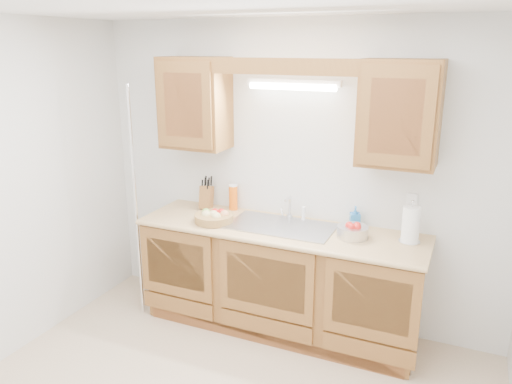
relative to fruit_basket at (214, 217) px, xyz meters
The scene contains 17 objects.
room 1.25m from the fruit_basket, 63.55° to the right, with size 3.52×3.50×2.50m.
base_cabinets 0.75m from the fruit_basket, 11.93° to the left, with size 2.20×0.60×0.86m, color brown.
countertop 0.55m from the fruit_basket, 10.40° to the left, with size 2.30×0.63×0.04m, color tan.
upper_cabinet_left 0.96m from the fruit_basket, 139.32° to the left, with size 0.55×0.33×0.75m, color brown.
upper_cabinet_right 1.65m from the fruit_basket, 10.31° to the left, with size 0.55×0.33×0.75m, color brown.
valance 1.32m from the fruit_basket, 10.91° to the left, with size 2.20×0.05×0.12m, color brown.
fluorescent_fixture 1.23m from the fruit_basket, 31.51° to the left, with size 0.76×0.08×0.08m.
sink 0.57m from the fruit_basket, 12.56° to the left, with size 0.84×0.46×0.36m.
wire_shelf_pole 0.68m from the fruit_basket, 167.12° to the right, with size 0.03×0.03×2.00m, color silver.
outlet_plate 1.56m from the fruit_basket, 15.25° to the left, with size 0.08×0.01×0.12m, color white.
fruit_basket is the anchor object (origin of this frame).
knife_block 0.37m from the fruit_basket, 128.67° to the left, with size 0.14×0.19×0.30m.
orange_canister 0.36m from the fruit_basket, 89.98° to the left, with size 0.09×0.09×0.22m.
soap_bottle 1.13m from the fruit_basket, 17.31° to the left, with size 0.08×0.08×0.17m, color #2572B9.
sponge 1.15m from the fruit_basket, 17.95° to the left, with size 0.11×0.09×0.02m.
paper_towel 1.53m from the fruit_basket, ahead, with size 0.16×0.16×0.32m.
apple_bowl 1.12m from the fruit_basket, ahead, with size 0.29×0.29×0.12m.
Camera 1 is at (1.32, -2.29, 2.29)m, focal length 35.00 mm.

